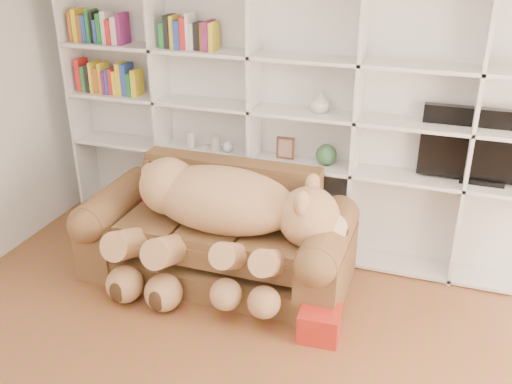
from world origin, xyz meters
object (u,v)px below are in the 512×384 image
at_px(teddy_bear, 219,216).
at_px(tv, 487,147).
at_px(gift_box, 319,323).
at_px(sofa, 218,238).

relative_size(teddy_bear, tv, 1.78).
distance_m(teddy_bear, tv, 2.14).
height_order(teddy_bear, gift_box, teddy_bear).
distance_m(sofa, gift_box, 1.15).
distance_m(sofa, teddy_bear, 0.37).
relative_size(sofa, tv, 2.17).
bearing_deg(teddy_bear, sofa, 113.11).
height_order(sofa, tv, tv).
bearing_deg(sofa, gift_box, -27.91).
xyz_separation_m(sofa, tv, (1.99, 0.68, 0.81)).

